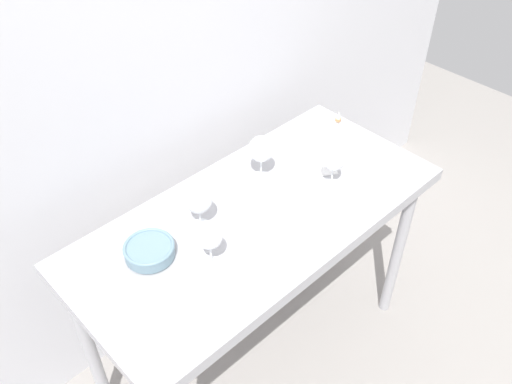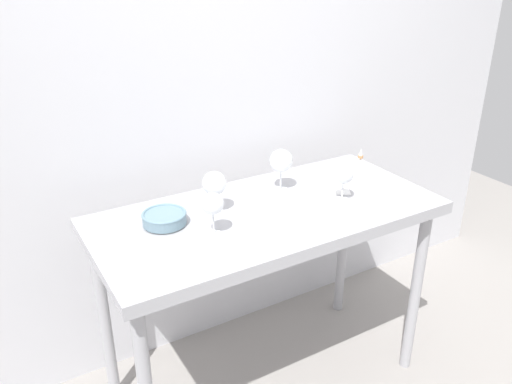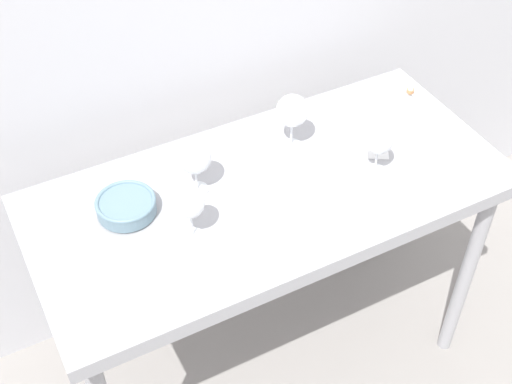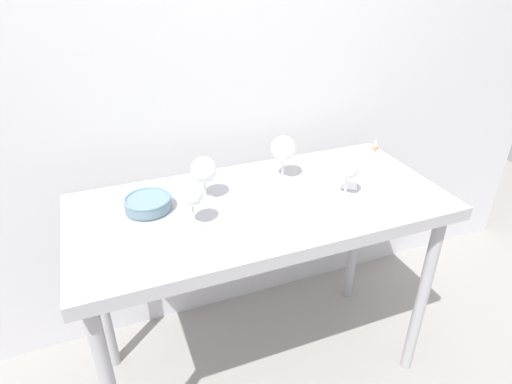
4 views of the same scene
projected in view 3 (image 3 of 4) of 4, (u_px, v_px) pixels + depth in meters
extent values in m
plane|color=gray|center=(266.00, 359.00, 2.66)|extent=(6.00, 6.00, 0.00)
cube|color=#A5A5AA|center=(269.00, 192.00, 2.05)|extent=(1.40, 0.64, 0.04)
cube|color=#A5A5AA|center=(328.00, 269.00, 1.84)|extent=(1.40, 0.01, 0.05)
cylinder|color=#A5A5AA|center=(467.00, 273.00, 2.41)|extent=(0.05, 0.05, 0.86)
cylinder|color=#A5A5AA|center=(59.00, 304.00, 2.31)|extent=(0.05, 0.05, 0.86)
cylinder|color=#A5A5AA|center=(380.00, 181.00, 2.74)|extent=(0.05, 0.05, 0.86)
cylinder|color=white|center=(197.00, 189.00, 2.02)|extent=(0.07, 0.07, 0.00)
cylinder|color=white|center=(196.00, 179.00, 1.99)|extent=(0.01, 0.01, 0.08)
sphere|color=white|center=(194.00, 157.00, 1.94)|extent=(0.10, 0.10, 0.10)
cylinder|color=#590A22|center=(195.00, 162.00, 1.95)|extent=(0.07, 0.07, 0.03)
cylinder|color=white|center=(375.00, 170.00, 2.08)|extent=(0.06, 0.06, 0.00)
cylinder|color=white|center=(376.00, 160.00, 2.05)|extent=(0.01, 0.01, 0.08)
sphere|color=white|center=(379.00, 140.00, 2.00)|extent=(0.08, 0.08, 0.08)
cylinder|color=maroon|center=(379.00, 144.00, 2.01)|extent=(0.06, 0.06, 0.03)
cylinder|color=white|center=(192.00, 236.00, 1.89)|extent=(0.06, 0.06, 0.00)
cylinder|color=white|center=(191.00, 224.00, 1.86)|extent=(0.01, 0.01, 0.09)
sphere|color=white|center=(189.00, 203.00, 1.81)|extent=(0.08, 0.08, 0.08)
cylinder|color=maroon|center=(190.00, 207.00, 1.81)|extent=(0.06, 0.06, 0.02)
cylinder|color=white|center=(291.00, 146.00, 2.16)|extent=(0.07, 0.07, 0.00)
cylinder|color=white|center=(291.00, 134.00, 2.13)|extent=(0.01, 0.01, 0.09)
sphere|color=white|center=(292.00, 110.00, 2.07)|extent=(0.10, 0.10, 0.10)
cylinder|color=#5B181E|center=(292.00, 115.00, 2.08)|extent=(0.07, 0.07, 0.03)
cube|color=white|center=(357.00, 132.00, 2.21)|extent=(0.29, 0.31, 0.00)
cube|color=white|center=(282.00, 207.00, 1.97)|extent=(0.26, 0.27, 0.00)
cylinder|color=beige|center=(127.00, 212.00, 1.95)|extent=(0.15, 0.15, 0.01)
cylinder|color=slate|center=(126.00, 207.00, 1.94)|extent=(0.17, 0.17, 0.04)
torus|color=slate|center=(125.00, 201.00, 1.92)|extent=(0.17, 0.17, 0.01)
cone|color=silver|center=(408.00, 102.00, 2.27)|extent=(0.10, 0.10, 0.08)
cylinder|color=#C17F4C|center=(410.00, 91.00, 2.24)|extent=(0.02, 0.02, 0.01)
cone|color=silver|center=(411.00, 85.00, 2.22)|extent=(0.02, 0.02, 0.03)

